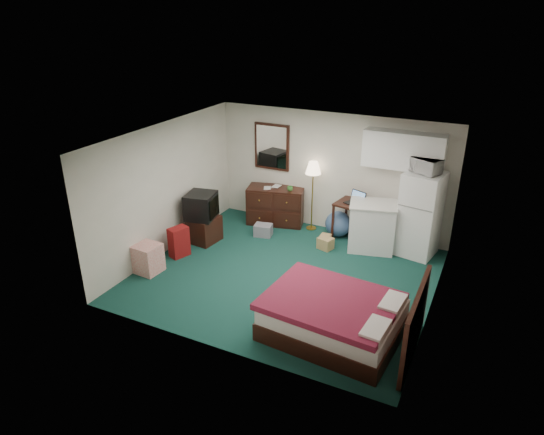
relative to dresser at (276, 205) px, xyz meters
The scene contains 25 objects.
floor 2.32m from the dresser, 60.03° to the right, with size 5.00×4.50×0.01m, color #112E2B.
ceiling 3.10m from the dresser, 60.03° to the right, with size 5.00×4.50×0.01m, color beige.
walls 2.43m from the dresser, 60.03° to the right, with size 5.01×4.51×2.50m.
mirror 1.28m from the dresser, 130.92° to the left, with size 0.80×0.06×1.00m, color white, non-canonical shape.
upper_cabinets 3.02m from the dresser, ahead, with size 1.50×0.35×0.70m, color white, non-canonical shape.
headboard 4.84m from the dresser, 41.83° to the right, with size 0.06×1.56×1.00m, color black, non-canonical shape.
dresser is the anchor object (origin of this frame).
floor_lamp 0.89m from the dresser, ahead, with size 0.33×0.33×1.50m, color #BC8E2E, non-canonical shape.
desk 1.75m from the dresser, ahead, with size 0.64×0.64×0.81m, color black, non-canonical shape.
exercise_ball 1.46m from the dresser, ahead, with size 0.54×0.54×0.54m, color #3B5885.
kitchen_counter 2.24m from the dresser, ahead, with size 0.85×0.65×0.93m, color white, non-canonical shape.
fridge 3.09m from the dresser, ahead, with size 0.67×0.67×1.64m, color white, non-canonical shape.
bed 4.06m from the dresser, 52.63° to the right, with size 1.85×1.45×0.59m, color #530918, non-canonical shape.
tv_stand 1.72m from the dresser, 122.51° to the right, with size 0.52×0.57×0.52m, color black, non-canonical shape.
suitcase 2.42m from the dresser, 114.37° to the right, with size 0.23×0.36×0.59m, color maroon, non-canonical shape.
retail_box 3.16m from the dresser, 111.17° to the right, with size 0.42×0.42×0.53m, color white, non-canonical shape.
file_bin 0.76m from the dresser, 86.02° to the right, with size 0.36×0.27×0.25m, color gray, non-canonical shape.
cardboard_box_a 1.61m from the dresser, 25.94° to the right, with size 0.27×0.23×0.23m, color #997E4B, non-canonical shape.
cardboard_box_b 1.53m from the dresser, 23.17° to the right, with size 0.20×0.24×0.24m, color #997E4B, non-canonical shape.
laptop 1.86m from the dresser, ahead, with size 0.35×0.28×0.24m, color black, non-canonical shape.
crt_tv 1.78m from the dresser, 122.82° to the right, with size 0.56×0.60×0.51m, color black, non-canonical shape.
microwave 3.36m from the dresser, ahead, with size 0.50×0.28×0.34m, color white.
book_a 0.57m from the dresser, 147.13° to the right, with size 0.15×0.02×0.20m, color #997E4B.
book_b 0.53m from the dresser, 145.12° to the left, with size 0.16×0.02×0.22m, color #997E4B.
mug 0.59m from the dresser, ahead, with size 0.12×0.10×0.12m, color #3A8233.
Camera 1 is at (3.07, -6.87, 4.44)m, focal length 32.00 mm.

